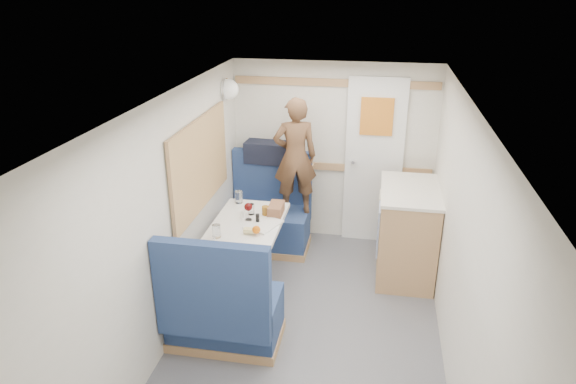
% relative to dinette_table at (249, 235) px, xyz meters
% --- Properties ---
extents(floor, '(4.50, 4.50, 0.00)m').
position_rel_dinette_table_xyz_m(floor, '(0.65, -1.00, -0.57)').
color(floor, '#515156').
rests_on(floor, ground).
extents(ceiling, '(4.50, 4.50, 0.00)m').
position_rel_dinette_table_xyz_m(ceiling, '(0.65, -1.00, 1.43)').
color(ceiling, silver).
rests_on(ceiling, wall_back).
extents(wall_back, '(2.20, 0.02, 2.00)m').
position_rel_dinette_table_xyz_m(wall_back, '(0.65, 1.25, 0.43)').
color(wall_back, silver).
rests_on(wall_back, floor).
extents(wall_left, '(0.02, 4.50, 2.00)m').
position_rel_dinette_table_xyz_m(wall_left, '(-0.45, -1.00, 0.43)').
color(wall_left, silver).
rests_on(wall_left, floor).
extents(wall_right, '(0.02, 4.50, 2.00)m').
position_rel_dinette_table_xyz_m(wall_right, '(1.75, -1.00, 0.43)').
color(wall_right, silver).
rests_on(wall_right, floor).
extents(oak_trim_low, '(2.15, 0.02, 0.08)m').
position_rel_dinette_table_xyz_m(oak_trim_low, '(0.65, 1.23, 0.28)').
color(oak_trim_low, '#AA814C').
rests_on(oak_trim_low, wall_back).
extents(oak_trim_high, '(2.15, 0.02, 0.08)m').
position_rel_dinette_table_xyz_m(oak_trim_high, '(0.65, 1.23, 1.21)').
color(oak_trim_high, '#AA814C').
rests_on(oak_trim_high, wall_back).
extents(side_window, '(0.04, 1.30, 0.72)m').
position_rel_dinette_table_xyz_m(side_window, '(-0.43, 0.00, 0.68)').
color(side_window, '#AAB398').
rests_on(side_window, wall_left).
extents(rear_door, '(0.62, 0.12, 1.86)m').
position_rel_dinette_table_xyz_m(rear_door, '(1.10, 1.22, 0.41)').
color(rear_door, white).
rests_on(rear_door, wall_back).
extents(dinette_table, '(0.62, 0.92, 0.72)m').
position_rel_dinette_table_xyz_m(dinette_table, '(0.00, 0.00, 0.00)').
color(dinette_table, white).
rests_on(dinette_table, floor).
extents(bench_far, '(0.90, 0.59, 1.05)m').
position_rel_dinette_table_xyz_m(bench_far, '(-0.00, 0.86, -0.27)').
color(bench_far, '#18284D').
rests_on(bench_far, floor).
extents(bench_near, '(0.90, 0.59, 1.05)m').
position_rel_dinette_table_xyz_m(bench_near, '(-0.00, -0.86, -0.27)').
color(bench_near, '#18284D').
rests_on(bench_near, floor).
extents(ledge, '(0.90, 0.14, 0.04)m').
position_rel_dinette_table_xyz_m(ledge, '(-0.00, 1.12, 0.31)').
color(ledge, '#AA814C').
rests_on(ledge, bench_far).
extents(dome_light, '(0.20, 0.20, 0.20)m').
position_rel_dinette_table_xyz_m(dome_light, '(-0.39, 0.85, 1.18)').
color(dome_light, white).
rests_on(dome_light, wall_left).
extents(galley_counter, '(0.57, 0.92, 0.92)m').
position_rel_dinette_table_xyz_m(galley_counter, '(1.47, 0.55, -0.10)').
color(galley_counter, '#AA814C').
rests_on(galley_counter, floor).
extents(person, '(0.52, 0.42, 1.25)m').
position_rel_dinette_table_xyz_m(person, '(0.29, 0.85, 0.51)').
color(person, brown).
rests_on(person, bench_far).
extents(duffel_bag, '(0.50, 0.26, 0.23)m').
position_rel_dinette_table_xyz_m(duffel_bag, '(-0.06, 1.12, 0.45)').
color(duffel_bag, black).
rests_on(duffel_bag, ledge).
extents(tray, '(0.35, 0.39, 0.02)m').
position_rel_dinette_table_xyz_m(tray, '(0.16, -0.08, 0.16)').
color(tray, white).
rests_on(tray, dinette_table).
extents(orange_fruit, '(0.07, 0.07, 0.07)m').
position_rel_dinette_table_xyz_m(orange_fruit, '(0.14, -0.28, 0.21)').
color(orange_fruit, orange).
rests_on(orange_fruit, tray).
extents(cheese_block, '(0.10, 0.06, 0.03)m').
position_rel_dinette_table_xyz_m(cheese_block, '(0.08, -0.26, 0.19)').
color(cheese_block, '#DAD07D').
rests_on(cheese_block, tray).
extents(wine_glass, '(0.08, 0.08, 0.17)m').
position_rel_dinette_table_xyz_m(wine_glass, '(0.00, 0.01, 0.28)').
color(wine_glass, white).
rests_on(wine_glass, dinette_table).
extents(tumbler_left, '(0.07, 0.07, 0.12)m').
position_rel_dinette_table_xyz_m(tumbler_left, '(-0.18, -0.38, 0.21)').
color(tumbler_left, white).
rests_on(tumbler_left, dinette_table).
extents(tumbler_mid, '(0.08, 0.08, 0.12)m').
position_rel_dinette_table_xyz_m(tumbler_mid, '(-0.19, 0.38, 0.21)').
color(tumbler_mid, white).
rests_on(tumbler_mid, dinette_table).
extents(tumbler_right, '(0.06, 0.06, 0.10)m').
position_rel_dinette_table_xyz_m(tumbler_right, '(-0.01, 0.14, 0.20)').
color(tumbler_right, white).
rests_on(tumbler_right, dinette_table).
extents(beer_glass, '(0.07, 0.07, 0.10)m').
position_rel_dinette_table_xyz_m(beer_glass, '(0.14, 0.11, 0.20)').
color(beer_glass, brown).
rests_on(beer_glass, dinette_table).
extents(pepper_grinder, '(0.03, 0.03, 0.09)m').
position_rel_dinette_table_xyz_m(pepper_grinder, '(0.10, -0.05, 0.20)').
color(pepper_grinder, black).
rests_on(pepper_grinder, dinette_table).
extents(salt_grinder, '(0.03, 0.03, 0.08)m').
position_rel_dinette_table_xyz_m(salt_grinder, '(-0.06, 0.03, 0.19)').
color(salt_grinder, white).
rests_on(salt_grinder, dinette_table).
extents(bread_loaf, '(0.13, 0.24, 0.10)m').
position_rel_dinette_table_xyz_m(bread_loaf, '(0.22, 0.18, 0.20)').
color(bread_loaf, '#8D5E3C').
rests_on(bread_loaf, dinette_table).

